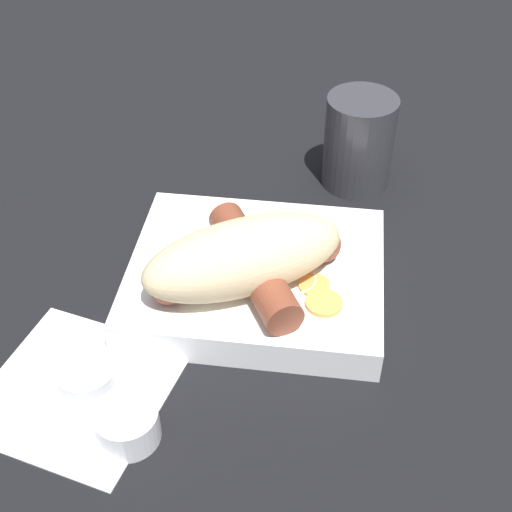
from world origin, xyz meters
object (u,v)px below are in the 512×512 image
condiment_cup_far (128,426)px  drink_glass (359,142)px  bread_roll (244,257)px  sausage (248,264)px  food_tray (256,277)px  condiment_cup_near (88,380)px

condiment_cup_far → drink_glass: 0.39m
drink_glass → condiment_cup_far: bearing=65.7°
bread_roll → sausage: size_ratio=1.20×
bread_roll → condiment_cup_far: size_ratio=3.89×
food_tray → condiment_cup_near: 0.18m
bread_roll → drink_glass: size_ratio=1.87×
food_tray → sausage: bearing=76.3°
food_tray → condiment_cup_far: bearing=66.3°
bread_roll → sausage: bearing=-108.8°
bread_roll → drink_glass: drink_glass is taller
food_tray → sausage: 0.04m
drink_glass → bread_roll: bearing=66.3°
food_tray → bread_roll: (0.01, 0.03, 0.05)m
sausage → condiment_cup_far: (0.07, 0.15, -0.04)m
bread_roll → drink_glass: (-0.09, -0.21, -0.01)m
condiment_cup_near → condiment_cup_far: same height
condiment_cup_far → drink_glass: drink_glass is taller
food_tray → drink_glass: (-0.09, -0.18, 0.03)m
sausage → condiment_cup_far: 0.17m
bread_roll → condiment_cup_near: (0.11, 0.11, -0.05)m
condiment_cup_near → condiment_cup_far: bearing=138.4°
condiment_cup_near → drink_glass: bearing=-122.6°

